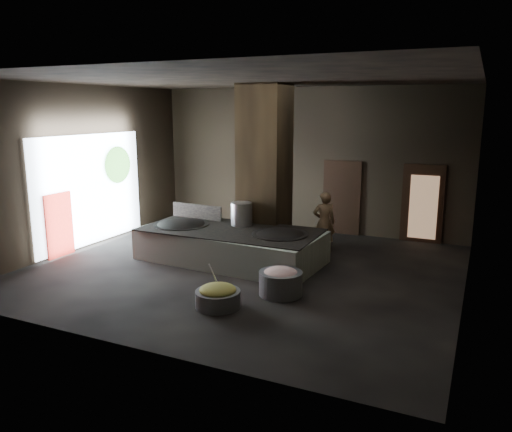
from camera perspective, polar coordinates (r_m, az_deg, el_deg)
The scene contains 28 objects.
floor at distance 12.35m, azimuth -1.35°, elevation -6.24°, with size 10.00×9.00×0.10m, color black.
ceiling at distance 11.74m, azimuth -1.47°, elevation 15.59°, with size 10.00×9.00×0.10m, color black.
back_wall at distance 16.01m, azimuth 5.85°, elevation 6.38°, with size 10.00×0.10×4.50m, color black.
front_wall at distance 8.06m, azimuth -15.83°, elevation 0.24°, with size 10.00×0.10×4.50m, color black.
left_wall at distance 14.75m, azimuth -19.37°, elevation 5.27°, with size 0.10×9.00×4.50m, color black.
right_wall at distance 10.63m, azimuth 23.85°, elevation 2.47°, with size 0.10×9.00×4.50m, color black.
pillar at distance 13.66m, azimuth 0.99°, elevation 5.45°, with size 1.20×1.20×4.50m, color black.
hearth_platform at distance 12.88m, azimuth -2.94°, elevation -3.37°, with size 4.63×2.22×0.81m, color silver.
platform_cap at distance 12.77m, azimuth -2.96°, elevation -1.59°, with size 4.53×2.18×0.03m, color black.
wok_left at distance 13.47m, azimuth -8.53°, elevation -1.27°, with size 1.46×1.46×0.40m, color black.
wok_left_rim at distance 13.45m, azimuth -8.54°, elevation -0.98°, with size 1.49×1.49×0.05m, color black.
wok_right at distance 12.28m, azimuth 2.75°, elevation -2.46°, with size 1.36×1.36×0.38m, color black.
wok_right_rim at distance 12.26m, azimuth 2.75°, elevation -2.14°, with size 1.39×1.39×0.05m, color black.
stock_pot at distance 13.16m, azimuth -1.67°, elevation 0.24°, with size 0.56×0.56×0.60m, color silver.
splash_guard at distance 14.06m, azimuth -6.78°, elevation 0.52°, with size 1.61×0.06×0.40m, color black.
cook at distance 13.64m, azimuth 7.80°, elevation -0.71°, with size 0.61×0.39×1.67m, color brown.
veg_basin at distance 10.03m, azimuth -4.38°, elevation -9.41°, with size 0.90×0.90×0.33m, color slate.
veg_fill at distance 9.97m, azimuth -4.39°, elevation -8.42°, with size 0.74×0.74×0.23m, color #769749.
ladle at distance 10.09m, azimuth -4.74°, elevation -6.96°, with size 0.03×0.03×0.71m, color silver.
meat_basin at distance 10.61m, azimuth 2.83°, elevation -7.68°, with size 0.92×0.92×0.50m, color slate.
meat_fill at distance 10.54m, azimuth 2.84°, elevation -6.66°, with size 0.76×0.76×0.29m, color tan.
doorway_near at distance 15.72m, azimuth 9.77°, elevation 1.93°, with size 1.18×0.08×2.38m, color black.
doorway_near_glow at distance 15.81m, azimuth 10.54°, elevation 1.77°, with size 0.87×0.04×2.07m, color #8C6647.
doorway_far at distance 15.29m, azimuth 18.48°, elevation 1.19°, with size 1.18×0.08×2.38m, color black.
doorway_far_glow at distance 15.24m, azimuth 18.57°, elevation 0.95°, with size 0.78×0.04×1.86m, color #8C6647.
left_opening at distance 14.91m, azimuth -18.39°, elevation 2.88°, with size 0.04×4.20×3.10m, color white.
pavilion_sliver at distance 14.10m, azimuth -21.56°, elevation -0.98°, with size 0.05×0.90×1.70m, color maroon.
tree_silhouette at distance 15.58m, azimuth -15.51°, elevation 5.66°, with size 0.28×1.10×1.10m, color #194714.
Camera 1 is at (5.18, -10.51, 3.85)m, focal length 35.00 mm.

